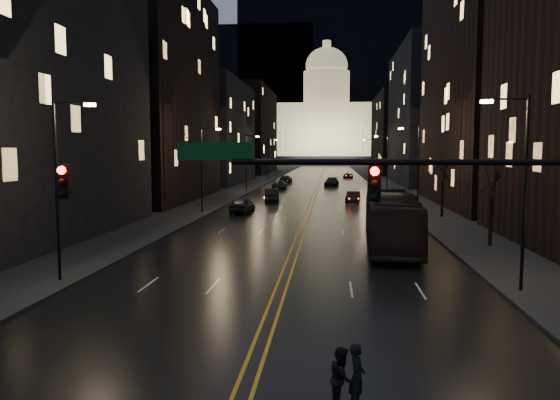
% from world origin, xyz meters
% --- Properties ---
extents(ground, '(900.00, 900.00, 0.00)m').
position_xyz_m(ground, '(0.00, 0.00, 0.00)').
color(ground, black).
rests_on(ground, ground).
extents(road, '(20.00, 320.00, 0.02)m').
position_xyz_m(road, '(0.00, 130.00, 0.01)').
color(road, black).
rests_on(road, ground).
extents(sidewalk_left, '(8.00, 320.00, 0.16)m').
position_xyz_m(sidewalk_left, '(-14.00, 130.00, 0.08)').
color(sidewalk_left, black).
rests_on(sidewalk_left, ground).
extents(sidewalk_right, '(8.00, 320.00, 0.16)m').
position_xyz_m(sidewalk_right, '(14.00, 130.00, 0.08)').
color(sidewalk_right, black).
rests_on(sidewalk_right, ground).
extents(center_line, '(0.62, 320.00, 0.01)m').
position_xyz_m(center_line, '(0.00, 130.00, 0.03)').
color(center_line, orange).
rests_on(center_line, road).
extents(building_left_near, '(12.00, 28.00, 22.00)m').
position_xyz_m(building_left_near, '(-21.00, 22.00, 11.00)').
color(building_left_near, black).
rests_on(building_left_near, ground).
extents(building_left_mid, '(12.00, 30.00, 28.00)m').
position_xyz_m(building_left_mid, '(-21.00, 54.00, 14.00)').
color(building_left_mid, black).
rests_on(building_left_mid, ground).
extents(building_left_far, '(12.00, 34.00, 20.00)m').
position_xyz_m(building_left_far, '(-21.00, 92.00, 10.00)').
color(building_left_far, black).
rests_on(building_left_far, ground).
extents(building_left_dist, '(12.00, 40.00, 24.00)m').
position_xyz_m(building_left_dist, '(-21.00, 140.00, 12.00)').
color(building_left_dist, black).
rests_on(building_left_dist, ground).
extents(building_right_tall, '(12.00, 30.00, 38.00)m').
position_xyz_m(building_right_tall, '(21.00, 50.00, 19.00)').
color(building_right_tall, black).
rests_on(building_right_tall, ground).
extents(building_right_mid, '(12.00, 34.00, 26.00)m').
position_xyz_m(building_right_mid, '(21.00, 92.00, 13.00)').
color(building_right_mid, black).
rests_on(building_right_mid, ground).
extents(building_right_dist, '(12.00, 40.00, 22.00)m').
position_xyz_m(building_right_dist, '(21.00, 140.00, 11.00)').
color(building_right_dist, black).
rests_on(building_right_dist, ground).
extents(mountain_ridge, '(520.00, 60.00, 130.00)m').
position_xyz_m(mountain_ridge, '(40.00, 380.00, 65.00)').
color(mountain_ridge, black).
rests_on(mountain_ridge, ground).
extents(capitol, '(90.00, 50.00, 58.50)m').
position_xyz_m(capitol, '(0.00, 250.00, 17.15)').
color(capitol, black).
rests_on(capitol, ground).
extents(traffic_signal, '(17.29, 0.45, 7.00)m').
position_xyz_m(traffic_signal, '(5.91, -0.00, 5.10)').
color(traffic_signal, black).
rests_on(traffic_signal, ground).
extents(streetlamp_right_near, '(2.13, 0.25, 9.00)m').
position_xyz_m(streetlamp_right_near, '(10.81, 10.00, 5.08)').
color(streetlamp_right_near, black).
rests_on(streetlamp_right_near, ground).
extents(streetlamp_left_near, '(2.13, 0.25, 9.00)m').
position_xyz_m(streetlamp_left_near, '(-10.81, 10.00, 5.08)').
color(streetlamp_left_near, black).
rests_on(streetlamp_left_near, ground).
extents(streetlamp_right_mid, '(2.13, 0.25, 9.00)m').
position_xyz_m(streetlamp_right_mid, '(10.81, 40.00, 5.08)').
color(streetlamp_right_mid, black).
rests_on(streetlamp_right_mid, ground).
extents(streetlamp_left_mid, '(2.13, 0.25, 9.00)m').
position_xyz_m(streetlamp_left_mid, '(-10.81, 40.00, 5.08)').
color(streetlamp_left_mid, black).
rests_on(streetlamp_left_mid, ground).
extents(streetlamp_right_far, '(2.13, 0.25, 9.00)m').
position_xyz_m(streetlamp_right_far, '(10.81, 70.00, 5.08)').
color(streetlamp_right_far, black).
rests_on(streetlamp_right_far, ground).
extents(streetlamp_left_far, '(2.13, 0.25, 9.00)m').
position_xyz_m(streetlamp_left_far, '(-10.81, 70.00, 5.08)').
color(streetlamp_left_far, black).
rests_on(streetlamp_left_far, ground).
extents(streetlamp_right_dist, '(2.13, 0.25, 9.00)m').
position_xyz_m(streetlamp_right_dist, '(10.81, 100.00, 5.08)').
color(streetlamp_right_dist, black).
rests_on(streetlamp_right_dist, ground).
extents(streetlamp_left_dist, '(2.13, 0.25, 9.00)m').
position_xyz_m(streetlamp_left_dist, '(-10.81, 100.00, 5.08)').
color(streetlamp_left_dist, black).
rests_on(streetlamp_left_dist, ground).
extents(tree_right_mid, '(2.40, 2.40, 6.65)m').
position_xyz_m(tree_right_mid, '(13.00, 22.00, 4.53)').
color(tree_right_mid, black).
rests_on(tree_right_mid, ground).
extents(tree_right_far, '(2.40, 2.40, 6.65)m').
position_xyz_m(tree_right_far, '(13.00, 38.00, 4.53)').
color(tree_right_far, black).
rests_on(tree_right_far, ground).
extents(bus, '(3.80, 13.53, 3.73)m').
position_xyz_m(bus, '(6.35, 21.13, 1.87)').
color(bus, black).
rests_on(bus, ground).
extents(oncoming_car_a, '(2.30, 5.15, 1.72)m').
position_xyz_m(oncoming_car_a, '(-6.87, 40.49, 0.86)').
color(oncoming_car_a, black).
rests_on(oncoming_car_a, ground).
extents(oncoming_car_b, '(2.38, 5.30, 1.69)m').
position_xyz_m(oncoming_car_b, '(-5.17, 53.44, 0.84)').
color(oncoming_car_b, black).
rests_on(oncoming_car_b, ground).
extents(oncoming_car_c, '(2.77, 5.43, 1.47)m').
position_xyz_m(oncoming_car_c, '(-6.30, 76.49, 0.73)').
color(oncoming_car_c, black).
rests_on(oncoming_car_c, ground).
extents(oncoming_car_d, '(2.46, 5.52, 1.57)m').
position_xyz_m(oncoming_car_d, '(-6.68, 93.59, 0.79)').
color(oncoming_car_d, black).
rests_on(oncoming_car_d, ground).
extents(receding_car_a, '(2.07, 4.57, 1.45)m').
position_xyz_m(receding_car_a, '(5.09, 52.55, 0.73)').
color(receding_car_a, black).
rests_on(receding_car_a, ground).
extents(receding_car_b, '(1.98, 4.04, 1.32)m').
position_xyz_m(receding_car_b, '(8.10, 56.39, 0.66)').
color(receding_car_b, black).
rests_on(receding_car_b, ground).
extents(receding_car_c, '(2.90, 5.85, 1.63)m').
position_xyz_m(receding_car_c, '(2.50, 83.76, 0.82)').
color(receding_car_c, black).
rests_on(receding_car_c, ground).
extents(receding_car_d, '(2.42, 4.78, 1.30)m').
position_xyz_m(receding_car_d, '(6.39, 113.10, 0.65)').
color(receding_car_d, black).
rests_on(receding_car_d, ground).
extents(pedestrian_a, '(0.42, 0.63, 1.71)m').
position_xyz_m(pedestrian_a, '(2.99, -2.00, 0.85)').
color(pedestrian_a, black).
rests_on(pedestrian_a, ground).
extents(pedestrian_b, '(0.46, 0.80, 1.61)m').
position_xyz_m(pedestrian_b, '(2.62, -2.00, 0.80)').
color(pedestrian_b, black).
rests_on(pedestrian_b, ground).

